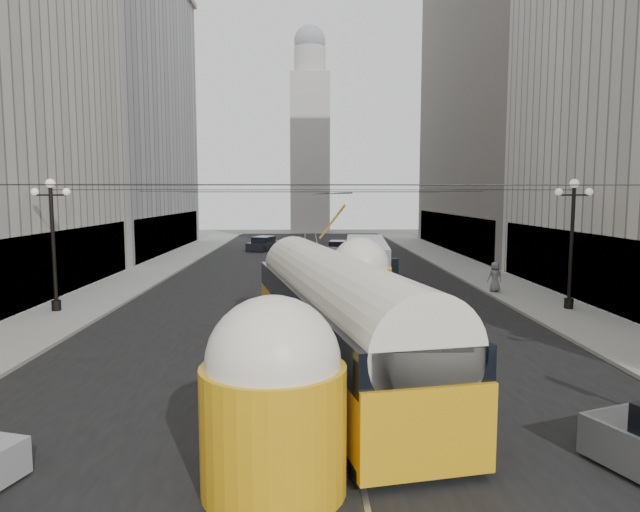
{
  "coord_description": "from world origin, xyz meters",
  "views": [
    {
      "loc": [
        -0.33,
        -9.57,
        5.77
      ],
      "look_at": [
        0.13,
        12.29,
        3.41
      ],
      "focal_mm": 32.0,
      "sensor_mm": 36.0,
      "label": 1
    }
  ],
  "objects_px": {
    "city_bus": "(366,262)",
    "pedestrian_crossing_a": "(296,417)",
    "pedestrian_sidewalk_right": "(495,277)",
    "pedestrian_crossing_b": "(457,416)",
    "streetcar": "(334,315)"
  },
  "relations": [
    {
      "from": "pedestrian_sidewalk_right",
      "to": "pedestrian_crossing_b",
      "type": "bearing_deg",
      "value": 60.62
    },
    {
      "from": "city_bus",
      "to": "pedestrian_sidewalk_right",
      "type": "relative_size",
      "value": 6.7
    },
    {
      "from": "pedestrian_crossing_a",
      "to": "pedestrian_sidewalk_right",
      "type": "distance_m",
      "value": 22.95
    },
    {
      "from": "streetcar",
      "to": "pedestrian_crossing_b",
      "type": "distance_m",
      "value": 6.28
    },
    {
      "from": "city_bus",
      "to": "pedestrian_crossing_a",
      "type": "xyz_separation_m",
      "value": [
        -3.85,
        -22.53,
        -0.82
      ]
    },
    {
      "from": "streetcar",
      "to": "city_bus",
      "type": "relative_size",
      "value": 1.51
    },
    {
      "from": "streetcar",
      "to": "pedestrian_crossing_b",
      "type": "xyz_separation_m",
      "value": [
        2.54,
        -5.63,
        -1.14
      ]
    },
    {
      "from": "streetcar",
      "to": "city_bus",
      "type": "distance_m",
      "value": 17.14
    },
    {
      "from": "streetcar",
      "to": "pedestrian_crossing_b",
      "type": "relative_size",
      "value": 11.32
    },
    {
      "from": "pedestrian_crossing_b",
      "to": "city_bus",
      "type": "bearing_deg",
      "value": 174.29
    },
    {
      "from": "pedestrian_crossing_a",
      "to": "pedestrian_crossing_b",
      "type": "bearing_deg",
      "value": -68.53
    },
    {
      "from": "pedestrian_crossing_b",
      "to": "pedestrian_sidewalk_right",
      "type": "xyz_separation_m",
      "value": [
        7.46,
        20.09,
        0.25
      ]
    },
    {
      "from": "city_bus",
      "to": "pedestrian_crossing_b",
      "type": "distance_m",
      "value": 22.56
    },
    {
      "from": "city_bus",
      "to": "pedestrian_crossing_b",
      "type": "bearing_deg",
      "value": -90.51
    },
    {
      "from": "streetcar",
      "to": "city_bus",
      "type": "bearing_deg",
      "value": 80.79
    }
  ]
}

